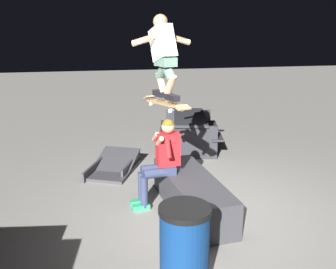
% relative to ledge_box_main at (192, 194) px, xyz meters
% --- Properties ---
extents(ground_plane, '(40.00, 40.00, 0.00)m').
position_rel_ledge_box_main_xyz_m(ground_plane, '(-0.14, -0.20, -0.26)').
color(ground_plane, gray).
extents(ledge_box_main, '(2.02, 0.82, 0.53)m').
position_rel_ledge_box_main_xyz_m(ledge_box_main, '(0.00, 0.00, 0.00)').
color(ledge_box_main, '#38383D').
rests_on(ledge_box_main, ground).
extents(person_sitting_on_ledge, '(0.60, 0.77, 1.36)m').
position_rel_ledge_box_main_xyz_m(person_sitting_on_ledge, '(0.29, 0.41, 0.50)').
color(person_sitting_on_ledge, '#2D3856').
rests_on(person_sitting_on_ledge, ground).
extents(skateboard, '(1.03, 0.50, 0.13)m').
position_rel_ledge_box_main_xyz_m(skateboard, '(0.10, 0.38, 1.38)').
color(skateboard, '#AD8451').
extents(skater_airborne, '(0.64, 0.87, 1.12)m').
position_rel_ledge_box_main_xyz_m(skater_airborne, '(0.15, 0.40, 2.06)').
color(skater_airborne, black).
extents(kicker_ramp, '(1.44, 1.19, 0.39)m').
position_rel_ledge_box_main_xyz_m(kicker_ramp, '(1.86, 1.06, -0.20)').
color(kicker_ramp, '#38383D').
rests_on(kicker_ramp, ground).
extents(picnic_table_back, '(1.95, 1.68, 0.75)m').
position_rel_ledge_box_main_xyz_m(picnic_table_back, '(2.95, -0.75, 0.24)').
color(picnic_table_back, '#28282D').
rests_on(picnic_table_back, ground).
extents(trash_bin, '(0.54, 0.54, 0.93)m').
position_rel_ledge_box_main_xyz_m(trash_bin, '(-1.63, 0.53, 0.21)').
color(trash_bin, navy).
rests_on(trash_bin, ground).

